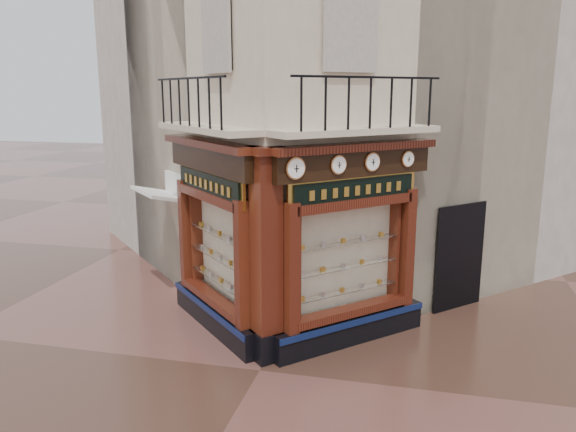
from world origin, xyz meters
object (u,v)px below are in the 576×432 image
(clock_d, at_px, (408,159))
(awning, at_px, (165,295))
(signboard_right, at_px, (355,190))
(clock_a, at_px, (295,168))
(clock_c, at_px, (372,162))
(clock_b, at_px, (338,165))
(corner_pilaster, at_px, (266,259))
(signboard_left, at_px, (209,184))

(clock_d, distance_m, awning, 6.82)
(clock_d, relative_size, signboard_right, 0.15)
(clock_a, relative_size, clock_c, 1.10)
(clock_a, bearing_deg, clock_b, 0.00)
(clock_b, xyz_separation_m, awning, (-4.53, 2.03, -3.62))
(corner_pilaster, bearing_deg, signboard_left, 100.25)
(clock_c, distance_m, clock_d, 0.89)
(clock_c, xyz_separation_m, clock_d, (0.63, 0.63, 0.00))
(clock_a, distance_m, awning, 5.95)
(signboard_left, bearing_deg, clock_d, -123.75)
(clock_c, distance_m, signboard_right, 0.61)
(clock_c, xyz_separation_m, awning, (-5.08, 1.48, -3.62))
(clock_d, relative_size, signboard_left, 0.14)
(corner_pilaster, relative_size, clock_c, 11.16)
(corner_pilaster, bearing_deg, clock_a, -50.55)
(awning, bearing_deg, clock_d, -143.43)
(clock_d, bearing_deg, signboard_left, 146.25)
(clock_d, height_order, signboard_left, clock_d)
(clock_a, relative_size, awning, 0.24)
(clock_b, height_order, clock_c, clock_c)
(signboard_left, bearing_deg, clock_b, -144.05)
(clock_c, distance_m, signboard_left, 3.26)
(clock_a, bearing_deg, corner_pilaster, 129.45)
(clock_b, bearing_deg, corner_pilaster, 161.31)
(awning, relative_size, signboard_right, 0.75)
(clock_c, bearing_deg, corner_pilaster, 168.22)
(clock_a, distance_m, signboard_right, 1.50)
(corner_pilaster, xyz_separation_m, clock_a, (0.55, -0.05, 1.67))
(corner_pilaster, height_order, clock_a, corner_pilaster)
(clock_b, bearing_deg, awning, 110.80)
(clock_b, relative_size, awning, 0.22)
(clock_c, relative_size, signboard_left, 0.16)
(corner_pilaster, xyz_separation_m, awning, (-3.33, 2.63, -1.95))
(corner_pilaster, distance_m, clock_b, 2.14)
(signboard_right, bearing_deg, clock_b, -167.22)
(corner_pilaster, height_order, clock_b, corner_pilaster)
(clock_c, height_order, signboard_left, clock_c)
(clock_b, bearing_deg, signboard_right, 12.78)
(corner_pilaster, distance_m, awning, 4.67)
(corner_pilaster, distance_m, clock_c, 2.68)
(clock_c, xyz_separation_m, signboard_right, (-0.29, -0.13, -0.52))
(clock_b, height_order, awning, clock_b)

